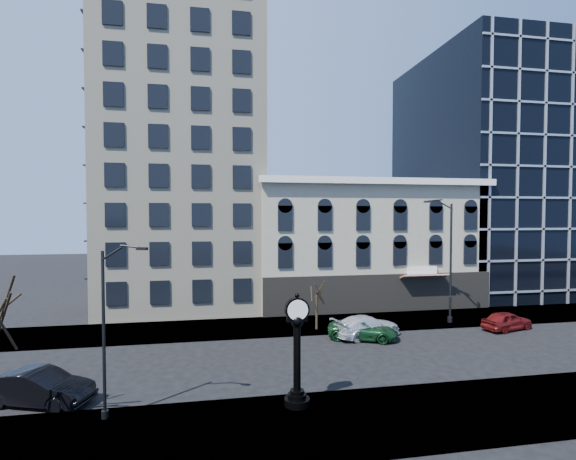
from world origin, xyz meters
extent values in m
plane|color=black|center=(0.00, 0.00, 0.00)|extent=(160.00, 160.00, 0.00)
cube|color=gray|center=(0.00, 8.00, 0.06)|extent=(160.00, 6.00, 0.12)
cube|color=gray|center=(0.00, -8.00, 0.06)|extent=(160.00, 6.00, 0.12)
cube|color=beige|center=(-6.00, 19.00, 19.00)|extent=(15.00, 15.00, 38.00)
cube|color=#A59F88|center=(12.00, 16.00, 6.00)|extent=(22.00, 10.00, 12.00)
cube|color=white|center=(12.00, 10.80, 12.20)|extent=(22.60, 0.80, 0.60)
cube|color=black|center=(12.00, 10.95, 1.80)|extent=(22.00, 0.30, 3.60)
cube|color=maroon|center=(16.00, 10.40, 3.40)|extent=(4.50, 1.18, 0.55)
cube|color=black|center=(32.00, 21.00, 14.00)|extent=(20.00, 20.00, 28.00)
cylinder|color=black|center=(0.57, -6.26, 0.28)|extent=(1.20, 1.20, 0.33)
cylinder|color=black|center=(0.57, -6.26, 0.56)|extent=(0.87, 0.87, 0.22)
cylinder|color=black|center=(0.57, -6.26, 0.75)|extent=(0.66, 0.66, 0.17)
cylinder|color=black|center=(0.57, -6.26, 2.41)|extent=(0.35, 0.35, 3.17)
sphere|color=black|center=(0.57, -6.26, 4.11)|extent=(0.61, 0.61, 0.61)
cube|color=black|center=(0.57, -6.26, 4.22)|extent=(0.99, 0.25, 0.27)
cylinder|color=black|center=(0.57, -6.26, 4.65)|extent=(1.14, 0.36, 1.14)
cylinder|color=white|center=(0.57, -6.45, 4.65)|extent=(0.96, 0.03, 0.96)
cylinder|color=white|center=(0.57, -6.08, 4.65)|extent=(0.96, 0.03, 0.96)
sphere|color=black|center=(0.57, -6.26, 5.31)|extent=(0.22, 0.22, 0.22)
cylinder|color=black|center=(-7.99, -6.00, 3.81)|extent=(0.14, 0.14, 7.38)
cylinder|color=black|center=(-7.99, -6.00, 0.29)|extent=(0.31, 0.31, 0.34)
cube|color=black|center=(-6.48, -6.62, 7.63)|extent=(0.51, 0.35, 0.12)
cylinder|color=black|center=(16.19, 6.38, 5.06)|extent=(0.18, 0.18, 9.89)
cylinder|color=black|center=(16.19, 6.38, 0.35)|extent=(0.41, 0.41, 0.46)
cube|color=black|center=(14.11, 7.05, 10.18)|extent=(0.68, 0.43, 0.16)
cylinder|color=#312518|center=(4.71, 6.32, 1.43)|extent=(0.21, 0.21, 2.62)
imported|color=black|center=(-11.48, -3.73, 0.83)|extent=(5.32, 3.29, 1.66)
imported|color=#143F1E|center=(7.47, 3.54, 0.70)|extent=(5.53, 4.10, 1.40)
imported|color=silver|center=(7.96, 4.08, 0.78)|extent=(5.81, 3.73, 1.57)
imported|color=maroon|center=(19.53, 3.86, 0.73)|extent=(4.60, 2.78, 1.46)
camera|label=1|loc=(-3.27, -25.16, 9.03)|focal=26.00mm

